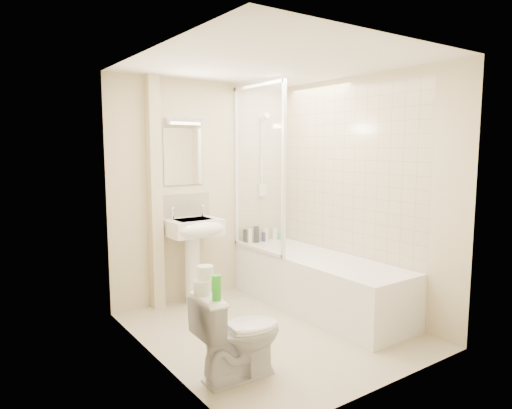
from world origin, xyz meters
TOP-DOWN VIEW (x-y plane):
  - floor at (0.00, 0.00)m, footprint 2.50×2.50m
  - wall_back at (0.00, 1.25)m, footprint 2.20×0.02m
  - wall_left at (-1.10, 0.00)m, footprint 0.02×2.50m
  - wall_right at (1.10, 0.00)m, footprint 0.02×2.50m
  - ceiling at (0.00, 0.00)m, footprint 2.20×2.50m
  - tile_back at (0.75, 1.24)m, footprint 0.70×0.01m
  - tile_right at (1.09, 0.20)m, footprint 0.01×2.10m
  - pipe_boxing at (-0.62, 1.19)m, footprint 0.12×0.12m
  - splashback at (-0.26, 1.24)m, footprint 0.60×0.02m
  - mirror at (-0.26, 1.24)m, footprint 0.46×0.01m
  - strip_light at (-0.26, 1.22)m, footprint 0.42×0.07m
  - bathtub at (0.75, 0.20)m, footprint 0.70×2.10m
  - shower_screen at (0.40, 0.80)m, footprint 0.04×0.92m
  - shower_fixture at (0.75, 1.19)m, footprint 0.10×0.16m
  - pedestal_sink at (-0.26, 1.01)m, footprint 0.55×0.50m
  - bottle_black_a at (0.47, 1.16)m, footprint 0.05×0.05m
  - bottle_white_a at (0.53, 1.16)m, footprint 0.06×0.06m
  - bottle_black_b at (0.63, 1.16)m, footprint 0.07×0.07m
  - bottle_blue at (0.74, 1.16)m, footprint 0.06×0.06m
  - bottle_cream at (0.76, 1.16)m, footprint 0.06×0.06m
  - bottle_white_b at (0.91, 1.16)m, footprint 0.06×0.06m
  - bottle_green at (0.97, 1.16)m, footprint 0.07×0.07m
  - toilet at (-0.72, -0.55)m, footprint 0.42×0.68m
  - toilet_roll_lower at (-0.99, -0.50)m, footprint 0.12×0.12m
  - toilet_roll_upper at (-0.95, -0.47)m, footprint 0.11×0.11m
  - green_bottle at (-0.97, -0.66)m, footprint 0.06×0.06m

SIDE VIEW (x-z plane):
  - floor at x=0.00m, z-range 0.00..0.00m
  - bathtub at x=0.75m, z-range 0.01..0.56m
  - toilet at x=-0.72m, z-range 0.00..0.67m
  - bottle_green at x=0.97m, z-range 0.55..0.63m
  - bottle_blue at x=0.74m, z-range 0.55..0.66m
  - bottle_white_b at x=0.91m, z-range 0.55..0.69m
  - bottle_cream at x=0.76m, z-range 0.55..0.71m
  - bottle_white_a at x=0.53m, z-range 0.55..0.72m
  - bottle_black_a at x=0.47m, z-range 0.55..0.72m
  - bottle_black_b at x=0.63m, z-range 0.55..0.74m
  - toilet_roll_lower at x=-0.99m, z-range 0.67..0.77m
  - pedestal_sink at x=-0.26m, z-range 0.21..1.27m
  - green_bottle at x=-0.97m, z-range 0.67..0.84m
  - toilet_roll_upper at x=-0.95m, z-range 0.77..0.86m
  - splashback at x=-0.26m, z-range 0.88..1.18m
  - wall_back at x=0.00m, z-range 0.00..2.40m
  - wall_left at x=-1.10m, z-range 0.00..2.40m
  - wall_right at x=1.10m, z-range 0.00..2.40m
  - pipe_boxing at x=-0.62m, z-range 0.00..2.40m
  - tile_back at x=0.75m, z-range 0.55..2.30m
  - tile_right at x=1.09m, z-range 0.55..2.30m
  - shower_screen at x=0.40m, z-range 0.55..2.35m
  - shower_fixture at x=0.75m, z-range 1.05..2.04m
  - mirror at x=-0.26m, z-range 1.28..1.88m
  - strip_light at x=-0.26m, z-range 1.92..1.98m
  - ceiling at x=0.00m, z-range 2.39..2.41m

